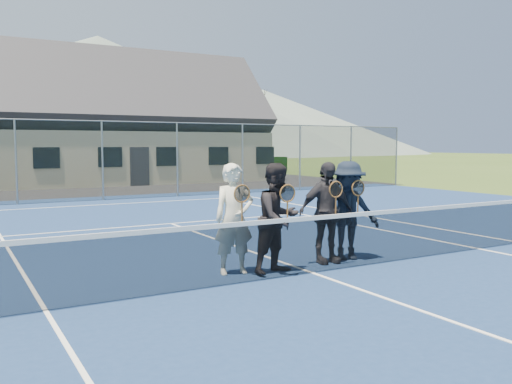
% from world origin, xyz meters
% --- Properties ---
extents(ground, '(220.00, 220.00, 0.00)m').
position_xyz_m(ground, '(0.00, 20.00, 0.00)').
color(ground, '#364E1B').
rests_on(ground, ground).
extents(court_surface, '(30.00, 30.00, 0.02)m').
position_xyz_m(court_surface, '(0.00, 0.00, 0.01)').
color(court_surface, navy).
rests_on(court_surface, ground).
extents(hedge_row, '(40.00, 1.20, 1.10)m').
position_xyz_m(hedge_row, '(0.00, 32.00, 0.55)').
color(hedge_row, black).
rests_on(hedge_row, ground).
extents(hill_centre, '(120.00, 120.00, 22.00)m').
position_xyz_m(hill_centre, '(20.00, 95.00, 11.00)').
color(hill_centre, slate).
rests_on(hill_centre, ground).
extents(hill_east, '(90.00, 90.00, 14.00)m').
position_xyz_m(hill_east, '(55.00, 95.00, 7.00)').
color(hill_east, slate).
rests_on(hill_east, ground).
extents(court_markings, '(11.03, 23.83, 0.01)m').
position_xyz_m(court_markings, '(0.00, 0.00, 0.02)').
color(court_markings, white).
rests_on(court_markings, court_surface).
extents(tennis_net, '(11.68, 0.08, 1.10)m').
position_xyz_m(tennis_net, '(0.00, 0.00, 0.54)').
color(tennis_net, slate).
rests_on(tennis_net, ground).
extents(perimeter_fence, '(30.07, 0.07, 3.02)m').
position_xyz_m(perimeter_fence, '(0.00, 13.50, 1.52)').
color(perimeter_fence, slate).
rests_on(perimeter_fence, ground).
extents(clubhouse, '(15.60, 8.20, 7.70)m').
position_xyz_m(clubhouse, '(4.00, 24.00, 3.99)').
color(clubhouse, beige).
rests_on(clubhouse, ground).
extents(tree_c, '(3.20, 3.20, 7.77)m').
position_xyz_m(tree_c, '(2.00, 33.00, 5.79)').
color(tree_c, '#362613').
rests_on(tree_c, ground).
extents(tree_d, '(3.20, 3.20, 7.77)m').
position_xyz_m(tree_d, '(12.00, 33.00, 5.79)').
color(tree_d, '#372014').
rests_on(tree_d, ground).
extents(tree_e, '(3.20, 3.20, 7.77)m').
position_xyz_m(tree_e, '(18.00, 33.00, 5.79)').
color(tree_e, '#362613').
rests_on(tree_e, ground).
extents(player_a, '(0.72, 0.55, 1.80)m').
position_xyz_m(player_a, '(-1.12, 0.62, 0.92)').
color(player_a, silver).
rests_on(player_a, court_surface).
extents(player_b, '(1.01, 0.87, 1.80)m').
position_xyz_m(player_b, '(-0.47, 0.32, 0.92)').
color(player_b, black).
rests_on(player_b, court_surface).
extents(player_c, '(1.10, 0.57, 1.80)m').
position_xyz_m(player_c, '(0.67, 0.54, 0.92)').
color(player_c, '#26252B').
rests_on(player_c, court_surface).
extents(player_d, '(1.32, 1.01, 1.80)m').
position_xyz_m(player_d, '(1.20, 0.58, 0.92)').
color(player_d, black).
rests_on(player_d, court_surface).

